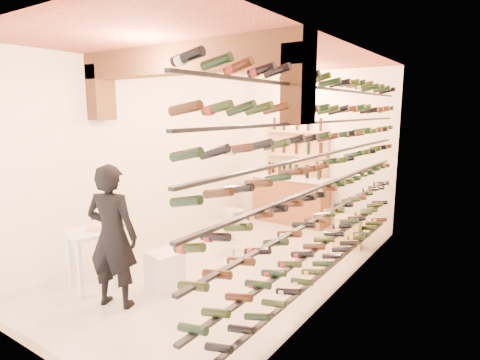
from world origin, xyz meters
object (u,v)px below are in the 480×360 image
(wine_rack, at_px, (324,176))
(white_stool, at_px, (165,270))
(tasting_table, at_px, (91,241))
(person, at_px, (112,236))
(chrome_barstool, at_px, (233,229))
(back_counter, at_px, (291,198))
(crate_lower, at_px, (348,238))

(wine_rack, relative_size, white_stool, 11.18)
(wine_rack, height_order, tasting_table, wine_rack)
(person, bearing_deg, wine_rack, -154.77)
(wine_rack, relative_size, chrome_barstool, 7.45)
(tasting_table, bearing_deg, chrome_barstool, 86.61)
(wine_rack, distance_m, person, 2.76)
(back_counter, bearing_deg, chrome_barstool, -87.57)
(person, height_order, crate_lower, person)
(tasting_table, bearing_deg, white_stool, 51.96)
(back_counter, relative_size, crate_lower, 3.54)
(wine_rack, distance_m, crate_lower, 2.34)
(white_stool, height_order, crate_lower, white_stool)
(chrome_barstool, xyz_separation_m, crate_lower, (1.46, 1.48, -0.30))
(tasting_table, relative_size, person, 0.56)
(chrome_barstool, bearing_deg, wine_rack, -12.20)
(tasting_table, distance_m, chrome_barstool, 2.29)
(tasting_table, xyz_separation_m, crate_lower, (2.26, 3.61, -0.52))
(back_counter, distance_m, white_stool, 3.86)
(back_counter, distance_m, chrome_barstool, 2.28)
(wine_rack, xyz_separation_m, person, (-1.90, -1.89, -0.66))
(tasting_table, bearing_deg, wine_rack, 51.90)
(person, height_order, chrome_barstool, person)
(back_counter, xyz_separation_m, chrome_barstool, (0.10, -2.27, -0.09))
(white_stool, relative_size, person, 0.29)
(crate_lower, bearing_deg, chrome_barstool, -134.80)
(person, distance_m, crate_lower, 4.15)
(wine_rack, distance_m, chrome_barstool, 2.09)
(tasting_table, bearing_deg, back_counter, 98.08)
(wine_rack, distance_m, back_counter, 3.38)
(tasting_table, relative_size, white_stool, 1.93)
(person, bearing_deg, tasting_table, -31.31)
(tasting_table, distance_m, white_stool, 1.06)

